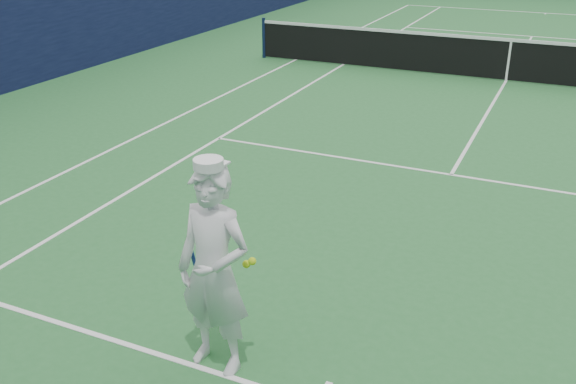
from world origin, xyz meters
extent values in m
plane|color=#276731|center=(0.00, 0.00, 0.00)|extent=(80.00, 80.00, 0.00)
cube|color=white|center=(0.00, 11.88, 0.00)|extent=(11.03, 0.06, 0.01)
cube|color=white|center=(-5.49, 0.00, 0.00)|extent=(0.06, 23.83, 0.01)
cube|color=white|center=(-4.12, 0.00, 0.00)|extent=(0.06, 23.77, 0.01)
cube|color=white|center=(0.00, 6.40, 0.00)|extent=(8.23, 0.06, 0.01)
cube|color=white|center=(0.00, -6.40, 0.00)|extent=(8.23, 0.06, 0.01)
cube|color=white|center=(0.00, 0.00, 0.00)|extent=(0.06, 12.80, 0.01)
cube|color=white|center=(0.00, 11.73, 0.00)|extent=(0.06, 0.30, 0.01)
cylinder|color=#141E4C|center=(-6.40, 0.00, 0.54)|extent=(0.09, 0.09, 1.07)
cube|color=black|center=(0.00, 0.00, 0.50)|extent=(12.79, 0.02, 0.92)
cube|color=white|center=(0.00, 0.00, 0.97)|extent=(12.79, 0.04, 0.07)
cube|color=white|center=(0.00, 0.00, 0.47)|extent=(0.05, 0.03, 0.94)
imported|color=white|center=(-1.00, -11.75, 0.95)|extent=(0.73, 0.51, 1.91)
cylinder|color=white|center=(-1.00, -11.75, 1.93)|extent=(0.24, 0.24, 0.08)
cube|color=white|center=(-0.99, -11.62, 1.90)|extent=(0.19, 0.11, 0.02)
cylinder|color=navy|center=(-1.28, -11.65, 0.99)|extent=(0.04, 0.09, 0.22)
cube|color=#1C3099|center=(-1.28, -11.59, 0.81)|extent=(0.02, 0.02, 0.14)
torus|color=#1C3099|center=(-1.27, -11.53, 0.61)|extent=(0.30, 0.12, 0.29)
cube|color=beige|center=(-1.27, -11.53, 0.61)|extent=(0.22, 0.02, 0.30)
sphere|color=#C3E119|center=(-0.74, -11.67, 1.05)|extent=(0.07, 0.07, 0.07)
sphere|color=#C3E119|center=(-0.69, -11.66, 1.08)|extent=(0.07, 0.07, 0.07)
camera|label=1|loc=(1.49, -15.73, 3.75)|focal=40.00mm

